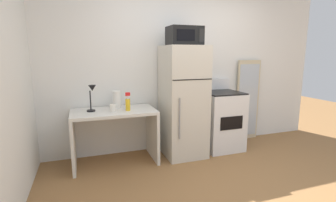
# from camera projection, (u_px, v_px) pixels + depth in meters

# --- Properties ---
(ground_plane) EXTENTS (12.00, 12.00, 0.00)m
(ground_plane) POSITION_uv_depth(u_px,v_px,m) (240.00, 197.00, 2.68)
(ground_plane) COLOR olive
(wall_back_white) EXTENTS (5.00, 0.10, 2.60)m
(wall_back_white) POSITION_uv_depth(u_px,v_px,m) (182.00, 67.00, 4.02)
(wall_back_white) COLOR white
(wall_back_white) RESTS_ON ground
(desk) EXTENTS (1.12, 0.62, 0.75)m
(desk) POSITION_uv_depth(u_px,v_px,m) (114.00, 127.00, 3.45)
(desk) COLOR silver
(desk) RESTS_ON ground
(desk_lamp) EXTENTS (0.14, 0.12, 0.35)m
(desk_lamp) POSITION_uv_depth(u_px,v_px,m) (92.00, 94.00, 3.29)
(desk_lamp) COLOR black
(desk_lamp) RESTS_ON desk
(coffee_mug) EXTENTS (0.08, 0.08, 0.09)m
(coffee_mug) POSITION_uv_depth(u_px,v_px,m) (113.00, 108.00, 3.33)
(coffee_mug) COLOR white
(coffee_mug) RESTS_ON desk
(spray_bottle) EXTENTS (0.06, 0.06, 0.25)m
(spray_bottle) POSITION_uv_depth(u_px,v_px,m) (128.00, 103.00, 3.37)
(spray_bottle) COLOR yellow
(spray_bottle) RESTS_ON desk
(paper_towel_roll) EXTENTS (0.11, 0.11, 0.24)m
(paper_towel_roll) POSITION_uv_depth(u_px,v_px,m) (117.00, 99.00, 3.54)
(paper_towel_roll) COLOR white
(paper_towel_roll) RESTS_ON desk
(refrigerator) EXTENTS (0.58, 0.67, 1.62)m
(refrigerator) POSITION_uv_depth(u_px,v_px,m) (183.00, 102.00, 3.71)
(refrigerator) COLOR beige
(refrigerator) RESTS_ON ground
(microwave) EXTENTS (0.46, 0.35, 0.26)m
(microwave) POSITION_uv_depth(u_px,v_px,m) (184.00, 36.00, 3.51)
(microwave) COLOR black
(microwave) RESTS_ON refrigerator
(oven_range) EXTENTS (0.59, 0.61, 1.10)m
(oven_range) POSITION_uv_depth(u_px,v_px,m) (221.00, 120.00, 4.01)
(oven_range) COLOR white
(oven_range) RESTS_ON ground
(leaning_mirror) EXTENTS (0.44, 0.03, 1.40)m
(leaning_mirror) POSITION_uv_depth(u_px,v_px,m) (248.00, 100.00, 4.42)
(leaning_mirror) COLOR #C6B793
(leaning_mirror) RESTS_ON ground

